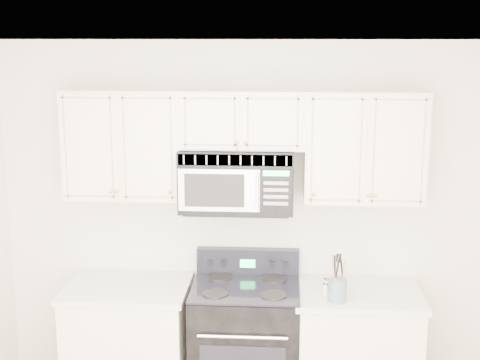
{
  "coord_description": "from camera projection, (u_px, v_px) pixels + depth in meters",
  "views": [
    {
      "loc": [
        0.29,
        -2.9,
        2.63
      ],
      "look_at": [
        0.0,
        1.3,
        1.71
      ],
      "focal_mm": 50.0,
      "sensor_mm": 36.0,
      "label": 1
    }
  ],
  "objects": [
    {
      "name": "shaker_pepper",
      "position": [
        327.0,
        284.0,
        4.53
      ],
      "size": [
        0.05,
        0.05,
        0.11
      ],
      "color": "silver",
      "rests_on": "base_cabinet_right"
    },
    {
      "name": "microwave",
      "position": [
        237.0,
        179.0,
        4.57
      ],
      "size": [
        0.77,
        0.44,
        0.43
      ],
      "color": "black",
      "rests_on": "ground"
    },
    {
      "name": "upper_cabinets",
      "position": [
        243.0,
        140.0,
        4.54
      ],
      "size": [
        2.44,
        0.37,
        0.75
      ],
      "color": "beige",
      "rests_on": "ground"
    },
    {
      "name": "shaker_salt",
      "position": [
        326.0,
        289.0,
        4.46
      ],
      "size": [
        0.04,
        0.04,
        0.1
      ],
      "color": "silver",
      "rests_on": "base_cabinet_right"
    },
    {
      "name": "room",
      "position": [
        221.0,
        325.0,
        3.13
      ],
      "size": [
        3.51,
        3.51,
        2.61
      ],
      "color": "brown",
      "rests_on": "ground"
    },
    {
      "name": "base_cabinet_right",
      "position": [
        355.0,
        357.0,
        4.66
      ],
      "size": [
        0.86,
        0.65,
        0.92
      ],
      "color": "beige",
      "rests_on": "ground"
    },
    {
      "name": "utensil_crock",
      "position": [
        337.0,
        289.0,
        4.36
      ],
      "size": [
        0.12,
        0.12,
        0.32
      ],
      "color": "slate",
      "rests_on": "base_cabinet_right"
    },
    {
      "name": "base_cabinet_left",
      "position": [
        130.0,
        350.0,
        4.77
      ],
      "size": [
        0.86,
        0.65,
        0.92
      ],
      "color": "beige",
      "rests_on": "ground"
    },
    {
      "name": "range",
      "position": [
        246.0,
        346.0,
        4.7
      ],
      "size": [
        0.74,
        0.68,
        1.11
      ],
      "color": "black",
      "rests_on": "ground"
    }
  ]
}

